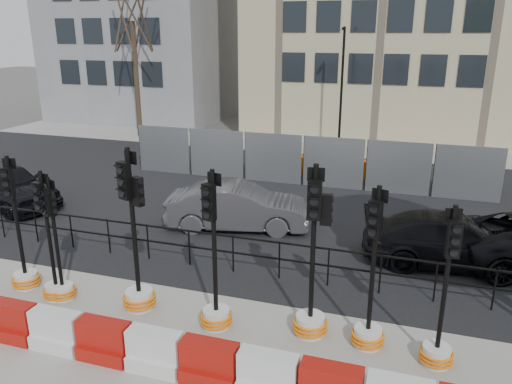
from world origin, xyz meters
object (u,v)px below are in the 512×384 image
(traffic_signal_a, at_px, (23,262))
(traffic_signal_h, at_px, (439,334))
(traffic_signal_d, at_px, (137,273))
(car_c, at_px, (454,241))
(car_a, at_px, (6,185))

(traffic_signal_a, relative_size, traffic_signal_h, 1.04)
(traffic_signal_h, bearing_deg, traffic_signal_a, 166.12)
(traffic_signal_d, relative_size, car_c, 0.75)
(traffic_signal_d, height_order, car_a, traffic_signal_d)
(traffic_signal_a, distance_m, traffic_signal_h, 9.22)
(traffic_signal_d, xyz_separation_m, car_c, (6.63, 4.45, -0.20))
(traffic_signal_a, relative_size, car_c, 0.67)
(traffic_signal_d, height_order, car_c, traffic_signal_d)
(traffic_signal_a, xyz_separation_m, car_a, (-4.78, 4.56, 0.09))
(car_c, bearing_deg, traffic_signal_d, 116.07)
(car_a, bearing_deg, traffic_signal_a, -116.52)
(traffic_signal_a, height_order, car_c, traffic_signal_a)
(traffic_signal_d, distance_m, car_c, 7.99)
(traffic_signal_a, distance_m, traffic_signal_d, 3.06)
(traffic_signal_d, bearing_deg, traffic_signal_h, 18.19)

